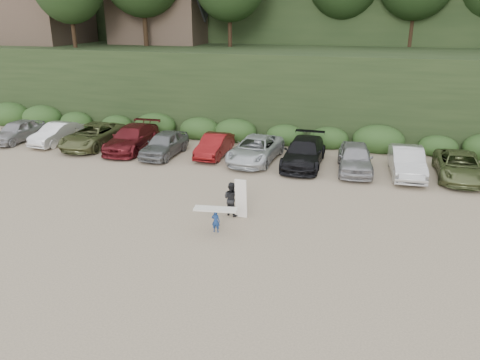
% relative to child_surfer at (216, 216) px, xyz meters
% --- Properties ---
extents(ground, '(120.00, 120.00, 0.00)m').
position_rel_child_surfer_xyz_m(ground, '(-0.85, 0.06, -0.74)').
color(ground, tan).
rests_on(ground, ground).
extents(parked_cars, '(34.22, 5.86, 1.63)m').
position_rel_child_surfer_xyz_m(parked_cars, '(-1.84, 10.08, 0.02)').
color(parked_cars, '#9B9B9F').
rests_on(parked_cars, ground).
extents(child_surfer, '(1.87, 0.73, 1.09)m').
position_rel_child_surfer_xyz_m(child_surfer, '(0.00, 0.00, 0.00)').
color(child_surfer, navy).
rests_on(child_surfer, ground).
extents(adult_surfer, '(1.26, 0.85, 1.88)m').
position_rel_child_surfer_xyz_m(adult_surfer, '(0.18, 1.86, 0.06)').
color(adult_surfer, black).
rests_on(adult_surfer, ground).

